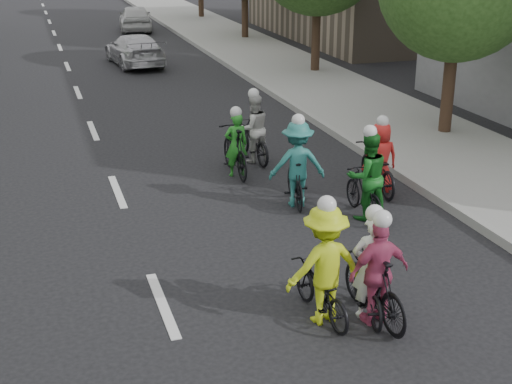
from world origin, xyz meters
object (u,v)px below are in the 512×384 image
cyclist_3 (376,280)px  follow_car_trail (135,18)px  cyclist_2 (323,274)px  cyclist_5 (235,149)px  cyclist_6 (253,135)px  follow_car_lead (135,50)px  cyclist_1 (366,183)px  cyclist_7 (297,169)px  cyclist_0 (369,280)px  cyclist_4 (378,165)px

cyclist_3 → follow_car_trail: size_ratio=0.42×
cyclist_2 → cyclist_5: (0.60, 6.40, -0.12)m
cyclist_2 → cyclist_6: cyclist_2 is taller
cyclist_6 → follow_car_lead: cyclist_6 is taller
cyclist_5 → follow_car_lead: bearing=-89.3°
cyclist_2 → cyclist_3: size_ratio=1.11×
cyclist_1 → cyclist_2: 3.94m
follow_car_lead → follow_car_trail: size_ratio=1.05×
cyclist_2 → cyclist_3: bearing=155.1°
follow_car_lead → cyclist_5: bearing=84.9°
cyclist_7 → follow_car_lead: 16.30m
cyclist_2 → cyclist_3: 0.74m
cyclist_0 → cyclist_4: (2.46, 4.54, 0.03)m
cyclist_0 → cyclist_4: size_ratio=0.91×
cyclist_6 → cyclist_7: bearing=84.1°
follow_car_lead → cyclist_0: bearing=85.0°
cyclist_3 → follow_car_lead: size_ratio=0.40×
cyclist_0 → cyclist_1: bearing=-103.6°
cyclist_6 → follow_car_lead: size_ratio=0.43×
cyclist_5 → cyclist_7: (0.63, -2.13, 0.14)m
cyclist_3 → cyclist_6: 7.51m
cyclist_5 → cyclist_6: bearing=-128.3°
cyclist_0 → cyclist_6: bearing=-83.0°
cyclist_4 → cyclist_1: bearing=59.7°
cyclist_2 → follow_car_trail: bearing=-99.6°
cyclist_1 → cyclist_3: size_ratio=1.08×
cyclist_7 → cyclist_1: bearing=144.8°
cyclist_5 → follow_car_trail: bearing=-93.1°
cyclist_2 → cyclist_5: bearing=-101.0°
cyclist_6 → cyclist_0: bearing=80.1°
cyclist_5 → cyclist_7: cyclist_7 is taller
cyclist_2 → cyclist_6: bearing=-105.6°
cyclist_1 → follow_car_lead: (-1.69, 17.31, -0.08)m
cyclist_3 → cyclist_4: size_ratio=0.90×
cyclist_3 → cyclist_7: bearing=-100.6°
cyclist_0 → cyclist_1: (1.57, 3.30, 0.15)m
follow_car_lead → follow_car_trail: 10.09m
cyclist_2 → follow_car_trail: (2.13, 30.52, -0.03)m
cyclist_1 → cyclist_6: bearing=-76.0°
cyclist_6 → cyclist_7: (-0.04, -2.97, 0.11)m
cyclist_4 → cyclist_5: (-2.53, 1.93, 0.02)m
follow_car_lead → cyclist_1: bearing=90.3°
cyclist_0 → cyclist_3: bearing=109.5°
cyclist_0 → cyclist_5: cyclist_0 is taller
cyclist_3 → cyclist_6: cyclist_6 is taller
cyclist_0 → cyclist_5: (-0.07, 6.46, 0.05)m
cyclist_2 → cyclist_5: size_ratio=1.02×
cyclist_3 → cyclist_7: 4.55m
cyclist_5 → follow_car_trail: size_ratio=0.46×
cyclist_4 → cyclist_7: 1.91m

